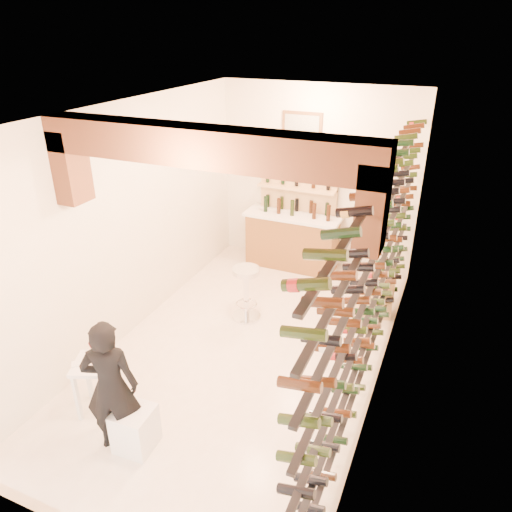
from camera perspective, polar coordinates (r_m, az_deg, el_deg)
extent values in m
plane|color=white|center=(6.75, -1.02, -11.03)|extent=(6.00, 6.00, 0.00)
cube|color=white|center=(8.58, 7.22, 9.07)|extent=(3.50, 0.02, 3.20)
cube|color=white|center=(3.83, -20.72, -15.98)|extent=(3.50, 0.02, 3.20)
cube|color=white|center=(6.78, -14.78, 3.81)|extent=(0.02, 6.00, 3.20)
cube|color=white|center=(5.51, 15.70, -1.58)|extent=(0.02, 6.00, 3.20)
cube|color=#A14C39|center=(5.46, -1.30, 16.92)|extent=(3.50, 6.00, 0.02)
cube|color=#965534|center=(4.62, -6.54, 12.83)|extent=(3.50, 0.35, 0.36)
cube|color=#965534|center=(5.67, -21.08, 9.88)|extent=(0.24, 0.35, 0.80)
cube|color=#965534|center=(4.20, 13.64, 5.64)|extent=(0.24, 0.35, 0.80)
cube|color=black|center=(6.24, 12.72, -12.39)|extent=(0.06, 5.70, 0.03)
cube|color=black|center=(6.01, 13.10, -9.38)|extent=(0.06, 5.70, 0.03)
cube|color=black|center=(5.79, 13.49, -6.14)|extent=(0.06, 5.70, 0.03)
cube|color=black|center=(5.59, 13.91, -2.66)|extent=(0.06, 5.70, 0.03)
cube|color=black|center=(5.42, 14.35, 1.07)|extent=(0.06, 5.70, 0.03)
cube|color=black|center=(5.27, 14.82, 5.02)|extent=(0.06, 5.70, 0.03)
cube|color=black|center=(5.15, 15.33, 9.18)|extent=(0.06, 5.70, 0.03)
cube|color=brown|center=(8.74, 4.28, 1.68)|extent=(1.60, 0.55, 0.96)
cube|color=white|center=(8.54, 4.39, 4.77)|extent=(1.70, 0.62, 0.05)
cube|color=tan|center=(8.78, 4.98, 5.44)|extent=(1.40, 0.10, 2.00)
cube|color=tan|center=(8.90, 4.64, 1.92)|extent=(1.40, 0.28, 0.04)
cube|color=tan|center=(8.71, 4.75, 4.93)|extent=(1.40, 0.28, 0.04)
cube|color=tan|center=(8.54, 4.87, 8.06)|extent=(1.40, 0.28, 0.04)
cube|color=tan|center=(8.40, 5.00, 11.31)|extent=(1.40, 0.28, 0.04)
cube|color=brown|center=(8.43, 5.48, 14.83)|extent=(0.70, 0.04, 0.55)
cube|color=#99998C|center=(8.41, 5.42, 14.80)|extent=(0.60, 0.01, 0.45)
cube|color=white|center=(5.76, -18.59, -12.02)|extent=(0.59, 0.59, 0.04)
cube|color=white|center=(5.90, -20.44, -15.50)|extent=(0.04, 0.04, 0.62)
cube|color=white|center=(5.78, -16.91, -15.86)|extent=(0.04, 0.04, 0.62)
cube|color=white|center=(6.15, -19.28, -13.30)|extent=(0.04, 0.04, 0.62)
cube|color=white|center=(6.04, -15.91, -13.58)|extent=(0.04, 0.04, 0.62)
cylinder|color=white|center=(5.73, -18.18, -11.83)|extent=(0.21, 0.21, 0.01)
cylinder|color=#BF7266|center=(5.72, -18.20, -11.71)|extent=(0.16, 0.16, 0.02)
cube|color=white|center=(5.78, -20.52, -11.88)|extent=(0.15, 0.15, 0.01)
cylinder|color=white|center=(5.90, -18.78, -10.78)|extent=(0.06, 0.06, 0.00)
cylinder|color=white|center=(5.88, -18.84, -10.45)|extent=(0.01, 0.01, 0.08)
cone|color=#550A07|center=(5.84, -18.93, -9.97)|extent=(0.06, 0.06, 0.07)
cube|color=white|center=(5.47, -14.13, -19.23)|extent=(0.40, 0.40, 0.48)
imported|color=black|center=(5.20, -16.84, -14.60)|extent=(0.66, 0.56, 1.53)
cylinder|color=silver|center=(7.40, -1.13, -7.15)|extent=(0.43, 0.43, 0.03)
cylinder|color=silver|center=(7.20, -1.16, -4.60)|extent=(0.09, 0.09, 0.76)
cylinder|color=silver|center=(7.01, -1.19, -1.78)|extent=(0.41, 0.41, 0.08)
torus|color=silver|center=(7.28, -1.15, -5.69)|extent=(0.33, 0.33, 0.03)
cube|color=tan|center=(7.62, 13.65, -5.76)|extent=(0.59, 0.50, 0.30)
cube|color=tan|center=(7.47, 13.88, -3.87)|extent=(0.57, 0.48, 0.28)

